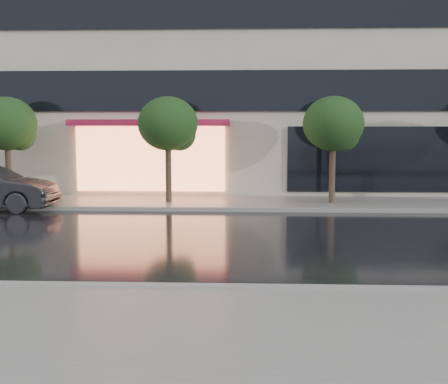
{
  "coord_description": "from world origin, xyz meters",
  "views": [
    {
      "loc": [
        -0.09,
        -10.51,
        2.89
      ],
      "look_at": [
        -0.62,
        2.23,
        1.4
      ],
      "focal_mm": 45.0,
      "sensor_mm": 36.0,
      "label": 1
    }
  ],
  "objects": [
    {
      "name": "ground",
      "position": [
        0.0,
        0.0,
        0.0
      ],
      "size": [
        120.0,
        120.0,
        0.0
      ],
      "primitive_type": "plane",
      "color": "black",
      "rests_on": "ground"
    },
    {
      "name": "sidewalk_near",
      "position": [
        0.0,
        -3.25,
        0.06
      ],
      "size": [
        60.0,
        4.5,
        0.12
      ],
      "primitive_type": "cube",
      "color": "slate",
      "rests_on": "ground"
    },
    {
      "name": "sidewalk_far",
      "position": [
        0.0,
        10.25,
        0.06
      ],
      "size": [
        60.0,
        3.5,
        0.12
      ],
      "primitive_type": "cube",
      "color": "slate",
      "rests_on": "ground"
    },
    {
      "name": "curb_near",
      "position": [
        0.0,
        -1.0,
        0.07
      ],
      "size": [
        60.0,
        0.25,
        0.14
      ],
      "primitive_type": "cube",
      "color": "gray",
      "rests_on": "ground"
    },
    {
      "name": "curb_far",
      "position": [
        0.0,
        8.5,
        0.07
      ],
      "size": [
        60.0,
        0.25,
        0.14
      ],
      "primitive_type": "cube",
      "color": "gray",
      "rests_on": "ground"
    },
    {
      "name": "office_building",
      "position": [
        -0.0,
        17.97,
        9.0
      ],
      "size": [
        30.0,
        12.76,
        18.0
      ],
      "color": "beige",
      "rests_on": "ground"
    },
    {
      "name": "tree_far_west",
      "position": [
        -8.94,
        10.03,
        2.92
      ],
      "size": [
        2.2,
        2.2,
        3.99
      ],
      "color": "#33261C",
      "rests_on": "ground"
    },
    {
      "name": "tree_mid_west",
      "position": [
        -2.94,
        10.03,
        2.92
      ],
      "size": [
        2.2,
        2.2,
        3.99
      ],
      "color": "#33261C",
      "rests_on": "ground"
    },
    {
      "name": "tree_mid_east",
      "position": [
        3.06,
        10.03,
        2.92
      ],
      "size": [
        2.2,
        2.2,
        3.99
      ],
      "color": "#33261C",
      "rests_on": "ground"
    }
  ]
}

